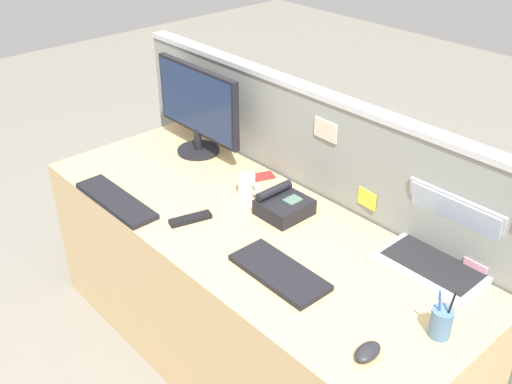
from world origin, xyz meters
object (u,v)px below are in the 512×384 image
object	(u,v)px
keyboard_spare	(116,200)
cell_phone_red_case	(259,177)
keyboard_main	(279,272)
tv_remote	(190,219)
pen_cup	(441,322)
computer_mouse_right_hand	(368,352)
coffee_mug	(247,185)
laptop	(441,248)
desk_phone	(283,206)
desktop_monitor	(197,106)

from	to	relation	value
keyboard_spare	cell_phone_red_case	xyz separation A→B (m)	(0.24, 0.58, -0.01)
keyboard_main	tv_remote	world-z (taller)	keyboard_main
keyboard_main	pen_cup	xyz separation A→B (m)	(0.53, 0.16, 0.04)
computer_mouse_right_hand	cell_phone_red_case	world-z (taller)	computer_mouse_right_hand
coffee_mug	computer_mouse_right_hand	bearing A→B (deg)	-20.54
laptop	desk_phone	distance (m)	0.63
laptop	keyboard_spare	xyz separation A→B (m)	(-1.13, -0.63, -0.06)
keyboard_spare	coffee_mug	size ratio (longest dim) A/B	4.08
pen_cup	cell_phone_red_case	size ratio (longest dim) A/B	1.33
tv_remote	coffee_mug	xyz separation A→B (m)	(-0.00, 0.30, 0.04)
desktop_monitor	keyboard_main	size ratio (longest dim) A/B	1.52
pen_cup	cell_phone_red_case	world-z (taller)	pen_cup
keyboard_main	pen_cup	world-z (taller)	pen_cup
coffee_mug	pen_cup	bearing A→B (deg)	-6.64
desk_phone	computer_mouse_right_hand	world-z (taller)	desk_phone
desktop_monitor	keyboard_spare	bearing A→B (deg)	-75.07
pen_cup	computer_mouse_right_hand	bearing A→B (deg)	-111.74
keyboard_spare	computer_mouse_right_hand	distance (m)	1.24
desk_phone	cell_phone_red_case	xyz separation A→B (m)	(-0.28, 0.13, -0.03)
pen_cup	tv_remote	distance (m)	1.03
desktop_monitor	desk_phone	bearing A→B (deg)	-7.65
desktop_monitor	desk_phone	xyz separation A→B (m)	(0.67, -0.09, -0.20)
desk_phone	cell_phone_red_case	distance (m)	0.31
keyboard_main	coffee_mug	size ratio (longest dim) A/B	3.29
laptop	keyboard_spare	distance (m)	1.30
desk_phone	cell_phone_red_case	world-z (taller)	desk_phone
desktop_monitor	tv_remote	xyz separation A→B (m)	(0.46, -0.40, -0.22)
pen_cup	coffee_mug	xyz separation A→B (m)	(-1.01, 0.12, -0.01)
laptop	cell_phone_red_case	size ratio (longest dim) A/B	2.76
desktop_monitor	tv_remote	world-z (taller)	desktop_monitor
tv_remote	cell_phone_red_case	bearing A→B (deg)	115.94
desk_phone	keyboard_main	distance (m)	0.40
tv_remote	computer_mouse_right_hand	bearing A→B (deg)	13.22
pen_cup	coffee_mug	bearing A→B (deg)	173.36
cell_phone_red_case	tv_remote	distance (m)	0.44
keyboard_spare	computer_mouse_right_hand	xyz separation A→B (m)	(1.24, 0.10, 0.01)
keyboard_spare	tv_remote	xyz separation A→B (m)	(0.32, 0.15, -0.00)
pen_cup	tv_remote	xyz separation A→B (m)	(-1.01, -0.18, -0.04)
computer_mouse_right_hand	pen_cup	distance (m)	0.25
desktop_monitor	laptop	size ratio (longest dim) A/B	1.51
desktop_monitor	pen_cup	distance (m)	1.50
laptop	coffee_mug	distance (m)	0.84
laptop	keyboard_main	distance (m)	0.57
desk_phone	pen_cup	xyz separation A→B (m)	(0.81, -0.13, 0.01)
tv_remote	coffee_mug	world-z (taller)	coffee_mug
pen_cup	cell_phone_red_case	bearing A→B (deg)	166.84
desktop_monitor	tv_remote	distance (m)	0.65
desktop_monitor	cell_phone_red_case	distance (m)	0.45
desktop_monitor	coffee_mug	distance (m)	0.51
cell_phone_red_case	desk_phone	bearing A→B (deg)	-3.03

